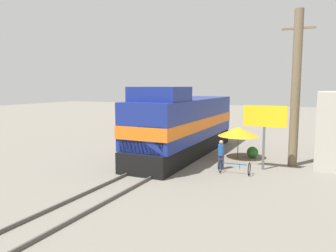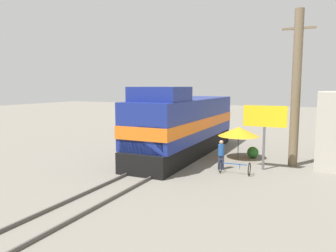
{
  "view_description": "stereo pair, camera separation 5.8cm",
  "coord_description": "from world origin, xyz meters",
  "px_view_note": "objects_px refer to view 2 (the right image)",
  "views": [
    {
      "loc": [
        8.25,
        -17.69,
        4.66
      ],
      "look_at": [
        1.2,
        -2.6,
        2.6
      ],
      "focal_mm": 35.0,
      "sensor_mm": 36.0,
      "label": 1
    },
    {
      "loc": [
        8.3,
        -17.67,
        4.66
      ],
      "look_at": [
        1.2,
        -2.6,
        2.6
      ],
      "focal_mm": 35.0,
      "sensor_mm": 36.0,
      "label": 2
    }
  ],
  "objects_px": {
    "person_bystander": "(221,154)",
    "bicycle": "(235,168)",
    "billboard_sign": "(265,121)",
    "utility_pole": "(296,89)",
    "vendor_umbrella": "(239,131)",
    "locomotive": "(183,125)"
  },
  "relations": [
    {
      "from": "vendor_umbrella",
      "to": "billboard_sign",
      "type": "distance_m",
      "value": 3.09
    },
    {
      "from": "locomotive",
      "to": "billboard_sign",
      "type": "xyz_separation_m",
      "value": [
        5.5,
        -1.56,
        0.71
      ]
    },
    {
      "from": "locomotive",
      "to": "utility_pole",
      "type": "bearing_deg",
      "value": 0.91
    },
    {
      "from": "locomotive",
      "to": "bicycle",
      "type": "relative_size",
      "value": 7.8
    },
    {
      "from": "utility_pole",
      "to": "bicycle",
      "type": "relative_size",
      "value": 5.58
    },
    {
      "from": "billboard_sign",
      "to": "utility_pole",
      "type": "bearing_deg",
      "value": 49.61
    },
    {
      "from": "locomotive",
      "to": "utility_pole",
      "type": "relative_size",
      "value": 1.4
    },
    {
      "from": "bicycle",
      "to": "vendor_umbrella",
      "type": "bearing_deg",
      "value": 9.13
    },
    {
      "from": "vendor_umbrella",
      "to": "billboard_sign",
      "type": "xyz_separation_m",
      "value": [
        1.93,
        -2.2,
        0.99
      ]
    },
    {
      "from": "billboard_sign",
      "to": "bicycle",
      "type": "bearing_deg",
      "value": -126.81
    },
    {
      "from": "locomotive",
      "to": "bicycle",
      "type": "bearing_deg",
      "value": -36.46
    },
    {
      "from": "utility_pole",
      "to": "person_bystander",
      "type": "height_order",
      "value": "utility_pole"
    },
    {
      "from": "billboard_sign",
      "to": "locomotive",
      "type": "bearing_deg",
      "value": 164.19
    },
    {
      "from": "person_bystander",
      "to": "bicycle",
      "type": "distance_m",
      "value": 1.29
    },
    {
      "from": "vendor_umbrella",
      "to": "bicycle",
      "type": "height_order",
      "value": "vendor_umbrella"
    },
    {
      "from": "locomotive",
      "to": "person_bystander",
      "type": "xyz_separation_m",
      "value": [
        3.34,
        -2.49,
        -1.15
      ]
    },
    {
      "from": "vendor_umbrella",
      "to": "person_bystander",
      "type": "height_order",
      "value": "vendor_umbrella"
    },
    {
      "from": "locomotive",
      "to": "bicycle",
      "type": "distance_m",
      "value": 5.59
    },
    {
      "from": "person_bystander",
      "to": "vendor_umbrella",
      "type": "bearing_deg",
      "value": 85.83
    },
    {
      "from": "billboard_sign",
      "to": "person_bystander",
      "type": "bearing_deg",
      "value": -156.68
    },
    {
      "from": "vendor_umbrella",
      "to": "person_bystander",
      "type": "xyz_separation_m",
      "value": [
        -0.23,
        -3.13,
        -0.87
      ]
    },
    {
      "from": "billboard_sign",
      "to": "person_bystander",
      "type": "distance_m",
      "value": 3.0
    }
  ]
}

